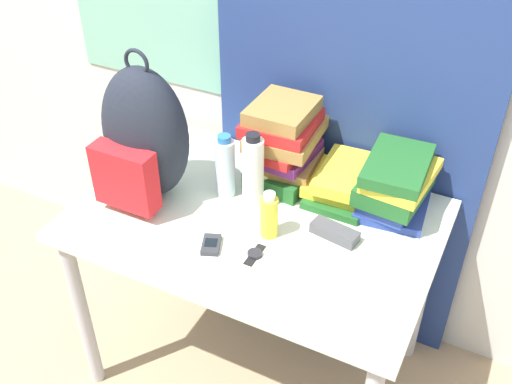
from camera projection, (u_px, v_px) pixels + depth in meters
The scene contains 13 objects.
wall_back at pixel (319, 18), 1.96m from camera, with size 6.00×0.06×2.50m.
curtain_blue at pixel (357, 31), 1.87m from camera, with size 0.98×0.04×2.50m.
desk at pixel (256, 239), 1.98m from camera, with size 1.15×0.77×0.75m.
backpack at pixel (144, 138), 1.89m from camera, with size 0.30×0.27×0.51m.
book_stack_left at pixel (284, 143), 2.01m from camera, with size 0.24×0.29×0.29m.
book_stack_center at pixel (344, 182), 1.99m from camera, with size 0.23×0.28×0.10m.
book_stack_right at pixel (395, 185), 1.89m from camera, with size 0.24×0.29×0.20m.
water_bottle at pixel (225, 167), 1.96m from camera, with size 0.07×0.07×0.23m.
sports_bottle at pixel (253, 173), 1.90m from camera, with size 0.07×0.07×0.27m.
sunscreen_bottle at pixel (269, 216), 1.81m from camera, with size 0.06×0.06×0.16m.
cell_phone at pixel (211, 245), 1.80m from camera, with size 0.08×0.10×0.02m.
sunglasses_case at pixel (335, 232), 1.83m from camera, with size 0.16×0.08×0.04m.
wristwatch at pixel (255, 254), 1.77m from camera, with size 0.04×0.10×0.01m.
Camera 1 is at (0.67, -0.95, 1.96)m, focal length 42.00 mm.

